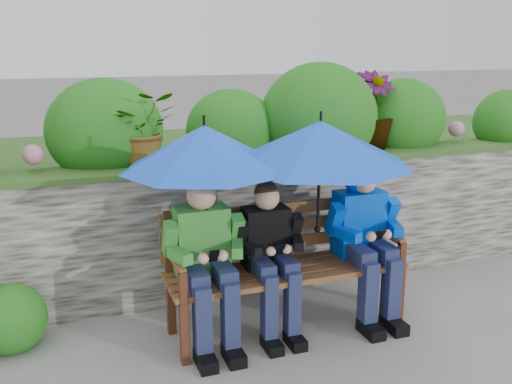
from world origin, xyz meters
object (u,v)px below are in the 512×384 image
object	(u,v)px
boy_left	(206,255)
boy_middle	(270,250)
umbrella_right	(320,143)
park_bench	(283,258)
umbrella_left	(205,148)
boy_right	(365,228)

from	to	relation	value
boy_left	boy_middle	xyz separation A→B (m)	(0.44, 0.01, -0.03)
boy_left	boy_middle	distance (m)	0.44
boy_middle	umbrella_right	distance (m)	0.77
park_bench	boy_middle	world-z (taller)	boy_middle
boy_left	umbrella_left	distance (m)	0.68
park_bench	boy_right	world-z (taller)	boy_right
boy_left	boy_right	xyz separation A→B (m)	(1.14, 0.01, 0.05)
boy_right	umbrella_left	size ratio (longest dim) A/B	1.06
park_bench	umbrella_left	distance (m)	0.96
boy_left	umbrella_right	world-z (taller)	umbrella_right
park_bench	umbrella_right	distance (m)	0.83
park_bench	boy_right	size ratio (longest dim) A/B	1.45
boy_middle	umbrella_left	distance (m)	0.82
park_bench	boy_left	distance (m)	0.57
umbrella_right	boy_left	bearing A→B (deg)	177.88
park_bench	boy_right	xyz separation A→B (m)	(0.58, -0.06, 0.17)
boy_left	boy_middle	size ratio (longest dim) A/B	1.07
boy_middle	boy_right	world-z (taller)	boy_right
boy_right	umbrella_right	distance (m)	0.73
park_bench	umbrella_left	size ratio (longest dim) A/B	1.54
park_bench	boy_middle	bearing A→B (deg)	-150.82
umbrella_left	boy_right	bearing A→B (deg)	-1.37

